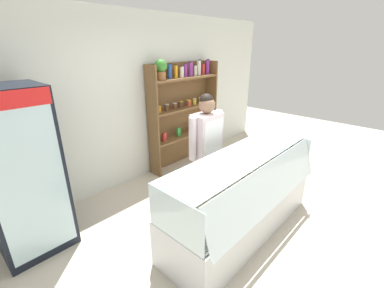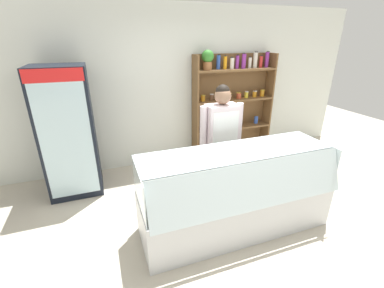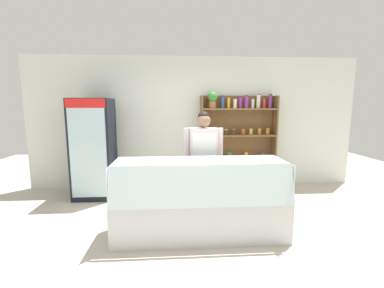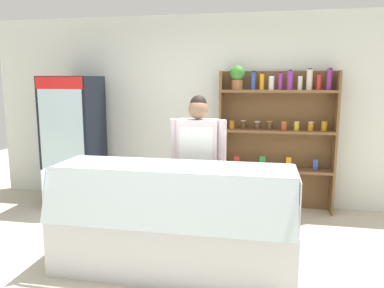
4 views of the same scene
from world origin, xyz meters
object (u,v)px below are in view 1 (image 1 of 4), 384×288
object	(u,v)px
shop_clerk	(206,144)
drinks_fridge	(21,174)
shelving_unit	(182,107)
deli_display_case	(241,209)

from	to	relation	value
shop_clerk	drinks_fridge	bearing A→B (deg)	154.98
drinks_fridge	shelving_unit	distance (m)	2.81
deli_display_case	drinks_fridge	bearing A→B (deg)	139.07
shelving_unit	deli_display_case	size ratio (longest dim) A/B	0.89
deli_display_case	shop_clerk	xyz separation A→B (m)	(0.12, 0.67, 0.65)
drinks_fridge	shelving_unit	xyz separation A→B (m)	(2.78, 0.39, 0.19)
deli_display_case	shop_clerk	bearing A→B (deg)	79.87
drinks_fridge	shop_clerk	bearing A→B (deg)	-25.02
deli_display_case	shop_clerk	distance (m)	0.94
shelving_unit	drinks_fridge	bearing A→B (deg)	-172.09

